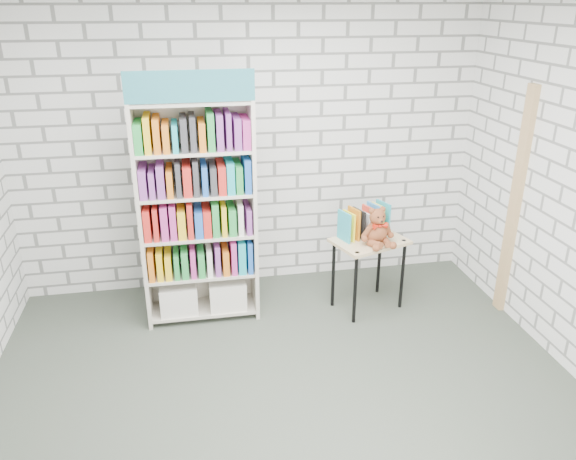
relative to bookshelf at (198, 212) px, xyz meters
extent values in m
plane|color=#3D453A|center=(0.55, -1.36, -1.02)|extent=(4.50, 4.50, 0.00)
cube|color=silver|center=(0.55, 0.64, 0.38)|extent=(4.50, 0.02, 2.80)
cube|color=silver|center=(0.55, -3.36, 0.38)|extent=(4.50, 0.02, 2.80)
cube|color=beige|center=(-0.48, -0.01, -0.02)|extent=(0.03, 0.39, 2.00)
cube|color=beige|center=(0.48, -0.01, -0.02)|extent=(0.03, 0.39, 2.00)
cube|color=beige|center=(0.00, 0.18, -0.02)|extent=(1.00, 0.02, 2.00)
cube|color=teal|center=(0.00, -0.19, 1.10)|extent=(1.00, 0.02, 0.24)
cube|color=beige|center=(0.00, -0.01, -0.96)|extent=(0.93, 0.37, 0.03)
cube|color=beige|center=(0.00, -0.01, -0.58)|extent=(0.93, 0.37, 0.03)
cube|color=beige|center=(0.00, -0.01, -0.20)|extent=(0.93, 0.37, 0.03)
cube|color=beige|center=(0.00, -0.01, 0.18)|extent=(0.93, 0.37, 0.03)
cube|color=beige|center=(0.00, -0.01, 0.56)|extent=(0.93, 0.37, 0.03)
cube|color=beige|center=(0.00, -0.01, 0.96)|extent=(0.93, 0.37, 0.03)
cube|color=silver|center=(-0.22, -0.01, -0.81)|extent=(0.33, 0.33, 0.27)
cube|color=silver|center=(0.22, -0.01, -0.81)|extent=(0.33, 0.33, 0.27)
cube|color=#333338|center=(0.00, -0.02, -0.43)|extent=(0.93, 0.33, 0.27)
cube|color=red|center=(0.00, -0.02, -0.05)|extent=(0.93, 0.33, 0.27)
cube|color=yellow|center=(0.00, -0.02, 0.32)|extent=(0.93, 0.33, 0.27)
cube|color=blue|center=(0.00, -0.02, 0.70)|extent=(0.93, 0.33, 0.27)
cube|color=tan|center=(1.54, -0.15, -0.34)|extent=(0.76, 0.63, 0.03)
cylinder|color=black|center=(1.34, -0.40, -0.69)|extent=(0.03, 0.03, 0.67)
cylinder|color=black|center=(1.22, -0.07, -0.69)|extent=(0.03, 0.03, 0.67)
cylinder|color=black|center=(1.85, -0.22, -0.69)|extent=(0.03, 0.03, 0.67)
cylinder|color=black|center=(1.74, 0.11, -0.69)|extent=(0.03, 0.03, 0.67)
cylinder|color=black|center=(1.34, -0.39, -0.33)|extent=(0.04, 0.04, 0.01)
cylinder|color=black|center=(1.84, -0.22, -0.33)|extent=(0.04, 0.04, 0.01)
cube|color=teal|center=(1.30, -0.12, -0.19)|extent=(0.08, 0.19, 0.27)
cube|color=yellow|center=(1.35, -0.10, -0.19)|extent=(0.08, 0.19, 0.27)
cube|color=orange|center=(1.40, -0.08, -0.19)|extent=(0.08, 0.19, 0.27)
cube|color=black|center=(1.45, -0.07, -0.19)|extent=(0.08, 0.19, 0.27)
cube|color=white|center=(1.50, -0.05, -0.19)|extent=(0.08, 0.19, 0.27)
cube|color=red|center=(1.56, -0.03, -0.19)|extent=(0.08, 0.19, 0.27)
cube|color=#3991D7|center=(1.61, -0.01, -0.19)|extent=(0.08, 0.19, 0.27)
cube|color=#FFED54|center=(1.66, 0.01, -0.19)|extent=(0.08, 0.19, 0.27)
cube|color=teal|center=(1.71, 0.02, -0.19)|extent=(0.08, 0.19, 0.27)
ellipsoid|color=brown|center=(1.57, -0.22, -0.23)|extent=(0.20, 0.17, 0.20)
sphere|color=brown|center=(1.57, -0.23, -0.07)|extent=(0.15, 0.15, 0.15)
sphere|color=brown|center=(1.51, -0.22, -0.01)|extent=(0.05, 0.05, 0.05)
sphere|color=brown|center=(1.62, -0.20, -0.01)|extent=(0.05, 0.05, 0.05)
sphere|color=brown|center=(1.58, -0.28, -0.09)|extent=(0.06, 0.06, 0.06)
sphere|color=black|center=(1.55, -0.29, -0.05)|extent=(0.02, 0.02, 0.02)
sphere|color=black|center=(1.60, -0.28, -0.05)|extent=(0.02, 0.02, 0.02)
sphere|color=black|center=(1.58, -0.31, -0.09)|extent=(0.02, 0.02, 0.02)
cylinder|color=brown|center=(1.47, -0.25, -0.20)|extent=(0.10, 0.08, 0.14)
cylinder|color=brown|center=(1.67, -0.23, -0.20)|extent=(0.10, 0.09, 0.14)
sphere|color=brown|center=(1.44, -0.27, -0.25)|extent=(0.06, 0.06, 0.06)
sphere|color=brown|center=(1.70, -0.24, -0.25)|extent=(0.06, 0.06, 0.06)
cylinder|color=brown|center=(1.52, -0.33, -0.29)|extent=(0.12, 0.16, 0.08)
cylinder|color=brown|center=(1.64, -0.31, -0.29)|extent=(0.09, 0.16, 0.08)
sphere|color=brown|center=(1.51, -0.40, -0.29)|extent=(0.07, 0.07, 0.07)
sphere|color=brown|center=(1.67, -0.38, -0.29)|extent=(0.07, 0.07, 0.07)
cone|color=red|center=(1.54, -0.28, -0.14)|extent=(0.07, 0.06, 0.05)
cone|color=red|center=(1.61, -0.28, -0.14)|extent=(0.07, 0.06, 0.05)
sphere|color=red|center=(1.58, -0.28, -0.14)|extent=(0.03, 0.03, 0.03)
cube|color=tan|center=(2.78, -0.41, 0.03)|extent=(0.05, 0.12, 2.10)
camera|label=1|loc=(-0.07, -4.64, 1.73)|focal=35.00mm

